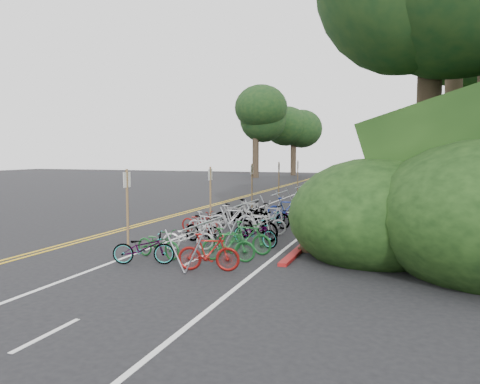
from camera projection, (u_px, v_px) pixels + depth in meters
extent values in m
plane|color=black|center=(140.00, 241.00, 16.54)|extent=(120.00, 120.00, 0.00)
cube|color=gold|center=(201.00, 208.00, 26.65)|extent=(0.12, 80.00, 0.01)
cube|color=gold|center=(205.00, 208.00, 26.55)|extent=(0.12, 80.00, 0.01)
cube|color=silver|center=(253.00, 210.00, 25.60)|extent=(0.12, 80.00, 0.01)
cube|color=silver|center=(330.00, 213.00, 24.21)|extent=(0.12, 80.00, 0.01)
cube|color=silver|center=(47.00, 335.00, 8.00)|extent=(0.10, 1.60, 0.01)
cube|color=silver|center=(195.00, 260.00, 13.63)|extent=(0.10, 1.60, 0.01)
cube|color=silver|center=(257.00, 228.00, 19.27)|extent=(0.10, 1.60, 0.01)
cube|color=silver|center=(291.00, 211.00, 24.91)|extent=(0.10, 1.60, 0.01)
cube|color=silver|center=(312.00, 201.00, 30.54)|extent=(0.10, 1.60, 0.01)
cube|color=silver|center=(326.00, 193.00, 36.18)|extent=(0.10, 1.60, 0.01)
cube|color=silver|center=(337.00, 188.00, 41.82)|extent=(0.10, 1.60, 0.01)
cube|color=silver|center=(345.00, 184.00, 47.45)|extent=(0.10, 1.60, 0.01)
cube|color=maroon|center=(345.00, 208.00, 25.92)|extent=(0.25, 28.00, 0.10)
cube|color=black|center=(477.00, 157.00, 32.49)|extent=(12.32, 44.00, 9.11)
cube|color=#382819|center=(371.00, 193.00, 35.08)|extent=(1.40, 44.00, 0.16)
ellipsoid|color=#284C19|center=(357.00, 210.00, 16.88)|extent=(2.00, 2.80, 1.60)
ellipsoid|color=#284C19|center=(386.00, 187.00, 21.27)|extent=(2.60, 3.64, 2.08)
ellipsoid|color=#284C19|center=(412.00, 173.00, 26.47)|extent=(2.20, 3.08, 1.76)
ellipsoid|color=#284C19|center=(390.00, 175.00, 32.61)|extent=(3.00, 4.20, 2.40)
ellipsoid|color=#284C19|center=(401.00, 170.00, 38.00)|extent=(2.40, 3.36, 1.92)
ellipsoid|color=#284C19|center=(417.00, 161.00, 41.27)|extent=(2.80, 3.92, 2.24)
ellipsoid|color=#284C19|center=(359.00, 205.00, 19.78)|extent=(1.80, 2.52, 1.44)
ellipsoid|color=#284C19|center=(425.00, 161.00, 29.91)|extent=(3.20, 4.48, 2.56)
ellipsoid|color=black|center=(376.00, 215.00, 14.25)|extent=(5.28, 6.16, 3.52)
cylinder|color=#2D2319|center=(428.00, 128.00, 15.87)|extent=(0.79, 0.79, 5.49)
cylinder|color=#2D2319|center=(453.00, 102.00, 23.69)|extent=(0.84, 0.84, 6.34)
cylinder|color=#2D2319|center=(455.00, 121.00, 38.21)|extent=(0.82, 0.82, 5.92)
ellipsoid|color=black|center=(457.00, 54.00, 37.77)|extent=(7.89, 7.89, 7.50)
cylinder|color=#2D2319|center=(475.00, 114.00, 44.80)|extent=(0.86, 0.86, 6.76)
ellipsoid|color=black|center=(478.00, 48.00, 44.29)|extent=(9.39, 9.39, 8.92)
cylinder|color=#2D2319|center=(256.00, 156.00, 58.76)|extent=(0.79, 0.79, 5.49)
ellipsoid|color=black|center=(256.00, 116.00, 58.35)|extent=(7.51, 7.51, 7.14)
cylinder|color=#2D2319|center=(293.00, 157.00, 65.30)|extent=(0.77, 0.77, 5.07)
ellipsoid|color=black|center=(294.00, 125.00, 64.92)|extent=(6.57, 6.57, 6.25)
cylinder|color=gray|center=(204.00, 223.00, 13.12)|extent=(0.05, 2.68, 0.05)
cylinder|color=gray|center=(175.00, 251.00, 12.10)|extent=(0.58, 0.04, 1.12)
cylinder|color=gray|center=(194.00, 253.00, 11.91)|extent=(0.58, 0.04, 1.12)
cylinder|color=gray|center=(212.00, 235.00, 14.43)|extent=(0.58, 0.04, 1.12)
cylinder|color=gray|center=(229.00, 236.00, 14.24)|extent=(0.58, 0.04, 1.12)
cylinder|color=gray|center=(247.00, 203.00, 18.27)|extent=(0.05, 3.00, 0.05)
cylinder|color=gray|center=(227.00, 222.00, 17.09)|extent=(0.58, 0.04, 1.13)
cylinder|color=gray|center=(242.00, 223.00, 16.91)|extent=(0.58, 0.04, 1.13)
cylinder|color=gray|center=(251.00, 213.00, 19.72)|extent=(0.58, 0.04, 1.13)
cylinder|color=gray|center=(264.00, 214.00, 19.54)|extent=(0.58, 0.04, 1.13)
cylinder|color=gray|center=(279.00, 193.00, 22.96)|extent=(0.05, 3.00, 0.05)
cylinder|color=gray|center=(266.00, 207.00, 21.79)|extent=(0.58, 0.04, 1.13)
cylinder|color=gray|center=(277.00, 208.00, 21.60)|extent=(0.58, 0.04, 1.13)
cylinder|color=gray|center=(281.00, 202.00, 24.42)|extent=(0.58, 0.04, 1.13)
cylinder|color=gray|center=(291.00, 202.00, 24.23)|extent=(0.58, 0.04, 1.13)
cylinder|color=gray|center=(301.00, 186.00, 27.66)|extent=(0.05, 3.00, 0.05)
cylinder|color=gray|center=(291.00, 198.00, 26.49)|extent=(0.58, 0.04, 1.13)
cylinder|color=gray|center=(300.00, 198.00, 26.30)|extent=(0.58, 0.04, 1.13)
cylinder|color=gray|center=(301.00, 194.00, 29.12)|extent=(0.58, 0.04, 1.13)
cylinder|color=gray|center=(310.00, 194.00, 28.93)|extent=(0.58, 0.04, 1.13)
cylinder|color=gray|center=(316.00, 181.00, 32.36)|extent=(0.05, 3.00, 0.05)
cylinder|color=gray|center=(308.00, 191.00, 31.19)|extent=(0.58, 0.04, 1.13)
cylinder|color=gray|center=(316.00, 191.00, 31.00)|extent=(0.58, 0.04, 1.13)
cylinder|color=gray|center=(316.00, 188.00, 33.82)|extent=(0.58, 0.04, 1.13)
cylinder|color=gray|center=(323.00, 188.00, 33.63)|extent=(0.58, 0.04, 1.13)
cylinder|color=gray|center=(327.00, 178.00, 37.06)|extent=(0.05, 3.00, 0.05)
cylinder|color=gray|center=(321.00, 186.00, 35.88)|extent=(0.58, 0.04, 1.13)
cylinder|color=gray|center=(328.00, 186.00, 35.70)|extent=(0.58, 0.04, 1.13)
cylinder|color=gray|center=(327.00, 184.00, 38.51)|extent=(0.58, 0.04, 1.13)
cylinder|color=gray|center=(333.00, 184.00, 38.33)|extent=(0.58, 0.04, 1.13)
cylinder|color=brown|center=(127.00, 208.00, 15.36)|extent=(0.08, 0.08, 2.58)
cube|color=silver|center=(127.00, 180.00, 15.28)|extent=(0.02, 0.40, 0.50)
cylinder|color=brown|center=(210.00, 195.00, 20.94)|extent=(0.08, 0.08, 2.50)
cube|color=silver|center=(210.00, 175.00, 20.86)|extent=(0.02, 0.40, 0.50)
cylinder|color=brown|center=(252.00, 186.00, 26.57)|extent=(0.08, 0.08, 2.50)
cube|color=silver|center=(252.00, 170.00, 26.50)|extent=(0.02, 0.40, 0.50)
cylinder|color=brown|center=(279.00, 180.00, 32.21)|extent=(0.08, 0.08, 2.50)
cube|color=silver|center=(279.00, 167.00, 32.13)|extent=(0.02, 0.40, 0.50)
cylinder|color=brown|center=(298.00, 176.00, 37.85)|extent=(0.08, 0.08, 2.50)
cube|color=silver|center=(298.00, 165.00, 37.77)|extent=(0.02, 0.40, 0.50)
imported|color=maroon|center=(200.00, 222.00, 18.22)|extent=(0.78, 1.71, 0.86)
imported|color=slate|center=(144.00, 248.00, 13.07)|extent=(1.15, 1.83, 0.91)
imported|color=maroon|center=(209.00, 252.00, 12.30)|extent=(0.82, 1.72, 1.00)
imported|color=#144C1E|center=(158.00, 243.00, 13.84)|extent=(0.95, 1.74, 0.87)
imported|color=#144C1E|center=(228.00, 245.00, 13.38)|extent=(0.59, 1.65, 0.97)
imported|color=beige|center=(188.00, 237.00, 15.01)|extent=(1.07, 1.74, 0.86)
imported|color=#144C1E|center=(246.00, 238.00, 14.41)|extent=(0.69, 1.73, 1.01)
imported|color=slate|center=(203.00, 229.00, 16.20)|extent=(0.78, 1.63, 0.95)
imported|color=slate|center=(255.00, 232.00, 15.57)|extent=(1.22, 1.94, 0.96)
imported|color=#9E9EA3|center=(205.00, 224.00, 17.50)|extent=(0.69, 1.59, 0.92)
imported|color=slate|center=(258.00, 225.00, 16.67)|extent=(1.15, 1.88, 1.09)
imported|color=#9E9EA3|center=(232.00, 219.00, 18.37)|extent=(0.89, 1.85, 1.07)
imported|color=#9E9EA3|center=(264.00, 222.00, 17.88)|extent=(0.65, 1.78, 0.93)
imported|color=slate|center=(233.00, 215.00, 19.78)|extent=(0.63, 1.66, 0.97)
imported|color=slate|center=(271.00, 216.00, 19.31)|extent=(0.83, 1.77, 1.03)
imported|color=slate|center=(249.00, 211.00, 20.83)|extent=(0.59, 1.77, 1.05)
imported|color=slate|center=(290.00, 215.00, 20.21)|extent=(0.99, 1.72, 0.85)
imported|color=slate|center=(247.00, 209.00, 22.09)|extent=(0.46, 1.57, 0.94)
imported|color=navy|center=(286.00, 209.00, 21.59)|extent=(0.73, 1.81, 1.05)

